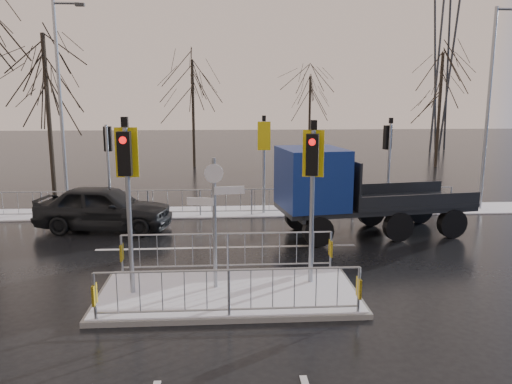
{
  "coord_description": "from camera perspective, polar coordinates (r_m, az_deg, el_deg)",
  "views": [
    {
      "loc": [
        -0.08,
        -11.01,
        4.57
      ],
      "look_at": [
        0.87,
        3.46,
        1.8
      ],
      "focal_mm": 35.0,
      "sensor_mm": 36.0,
      "label": 1
    }
  ],
  "objects": [
    {
      "name": "street_lamp_left",
      "position": [
        21.48,
        -21.3,
        9.88
      ],
      "size": [
        1.25,
        0.18,
        8.2
      ],
      "color": "gray",
      "rests_on": "ground"
    },
    {
      "name": "car_far_lane",
      "position": [
        18.08,
        -16.95,
        -1.73
      ],
      "size": [
        4.88,
        2.54,
        1.58
      ],
      "primitive_type": "imported",
      "rotation": [
        0.0,
        0.0,
        1.42
      ],
      "color": "black",
      "rests_on": "ground"
    },
    {
      "name": "lane_markings",
      "position": [
        11.62,
        -3.15,
        -12.35
      ],
      "size": [
        8.0,
        11.38,
        0.01
      ],
      "color": "silver",
      "rests_on": "ground"
    },
    {
      "name": "traffic_island",
      "position": [
        11.79,
        -3.24,
        -9.97
      ],
      "size": [
        6.0,
        3.04,
        4.15
      ],
      "color": "slate",
      "rests_on": "ground"
    },
    {
      "name": "street_lamp_right",
      "position": [
        22.23,
        25.21,
        9.34
      ],
      "size": [
        1.25,
        0.18,
        8.0
      ],
      "color": "gray",
      "rests_on": "ground"
    },
    {
      "name": "tree_far_b",
      "position": [
        35.54,
        6.18,
        10.12
      ],
      "size": [
        3.25,
        3.25,
        6.14
      ],
      "color": "black",
      "rests_on": "ground"
    },
    {
      "name": "far_kerb_fixtures",
      "position": [
        19.44,
        -2.61,
        0.27
      ],
      "size": [
        18.0,
        0.65,
        3.83
      ],
      "color": "gray",
      "rests_on": "ground"
    },
    {
      "name": "flatbed_truck",
      "position": [
        16.62,
        9.31,
        0.28
      ],
      "size": [
        6.65,
        3.23,
        2.96
      ],
      "color": "black",
      "rests_on": "ground"
    },
    {
      "name": "tree_near_b",
      "position": [
        24.82,
        -22.85,
        11.32
      ],
      "size": [
        4.0,
        4.0,
        7.55
      ],
      "color": "black",
      "rests_on": "ground"
    },
    {
      "name": "tree_far_c",
      "position": [
        34.98,
        20.36,
        11.1
      ],
      "size": [
        4.0,
        4.0,
        7.55
      ],
      "color": "black",
      "rests_on": "ground"
    },
    {
      "name": "pylon_wires",
      "position": [
        44.85,
        19.54,
        18.51
      ],
      "size": [
        70.0,
        2.38,
        19.97
      ],
      "color": "#2D3033",
      "rests_on": "ground"
    },
    {
      "name": "ground",
      "position": [
        11.93,
        -3.17,
        -11.74
      ],
      "size": [
        120.0,
        120.0,
        0.0
      ],
      "primitive_type": "plane",
      "color": "black",
      "rests_on": "ground"
    },
    {
      "name": "tree_far_a",
      "position": [
        33.07,
        -7.24,
        11.17
      ],
      "size": [
        3.75,
        3.75,
        7.08
      ],
      "color": "black",
      "rests_on": "ground"
    },
    {
      "name": "snow_verge",
      "position": [
        20.14,
        -3.45,
        -2.27
      ],
      "size": [
        30.0,
        2.0,
        0.04
      ],
      "primitive_type": "cube",
      "color": "white",
      "rests_on": "ground"
    }
  ]
}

